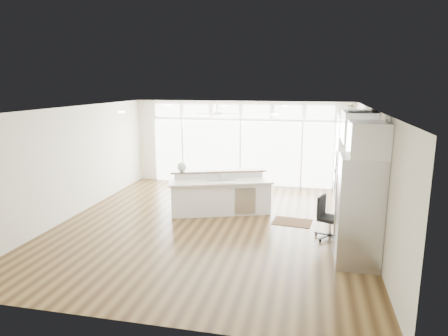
# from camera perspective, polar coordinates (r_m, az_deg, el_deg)

# --- Properties ---
(floor) EXTENTS (7.00, 8.00, 0.02)m
(floor) POSITION_cam_1_polar(r_m,az_deg,el_deg) (9.43, -1.92, -8.19)
(floor) COLOR #3D2913
(floor) RESTS_ON ground
(ceiling) EXTENTS (7.00, 8.00, 0.02)m
(ceiling) POSITION_cam_1_polar(r_m,az_deg,el_deg) (8.87, -2.05, 8.48)
(ceiling) COLOR white
(ceiling) RESTS_ON wall_back
(wall_back) EXTENTS (7.00, 0.04, 2.70)m
(wall_back) POSITION_cam_1_polar(r_m,az_deg,el_deg) (12.90, 2.42, 3.55)
(wall_back) COLOR beige
(wall_back) RESTS_ON floor
(wall_front) EXTENTS (7.00, 0.04, 2.70)m
(wall_front) POSITION_cam_1_polar(r_m,az_deg,el_deg) (5.42, -12.63, -8.77)
(wall_front) COLOR beige
(wall_front) RESTS_ON floor
(wall_left) EXTENTS (0.04, 8.00, 2.70)m
(wall_left) POSITION_cam_1_polar(r_m,az_deg,el_deg) (10.47, -20.89, 0.78)
(wall_left) COLOR beige
(wall_left) RESTS_ON floor
(wall_right) EXTENTS (0.04, 8.00, 2.70)m
(wall_right) POSITION_cam_1_polar(r_m,az_deg,el_deg) (8.87, 20.49, -1.09)
(wall_right) COLOR beige
(wall_right) RESTS_ON floor
(glass_wall) EXTENTS (5.80, 0.06, 2.08)m
(glass_wall) POSITION_cam_1_polar(r_m,az_deg,el_deg) (12.89, 2.37, 2.19)
(glass_wall) COLOR white
(glass_wall) RESTS_ON wall_back
(transom_row) EXTENTS (5.90, 0.06, 0.40)m
(transom_row) POSITION_cam_1_polar(r_m,az_deg,el_deg) (12.73, 2.42, 8.10)
(transom_row) COLOR white
(transom_row) RESTS_ON wall_back
(desk_window) EXTENTS (0.04, 0.85, 0.85)m
(desk_window) POSITION_cam_1_polar(r_m,az_deg,el_deg) (9.12, 20.08, 0.56)
(desk_window) COLOR silver
(desk_window) RESTS_ON wall_right
(ceiling_fan) EXTENTS (1.16, 1.16, 0.32)m
(ceiling_fan) POSITION_cam_1_polar(r_m,az_deg,el_deg) (11.71, -0.99, 8.26)
(ceiling_fan) COLOR white
(ceiling_fan) RESTS_ON ceiling
(recessed_lights) EXTENTS (3.40, 3.00, 0.02)m
(recessed_lights) POSITION_cam_1_polar(r_m,az_deg,el_deg) (9.06, -1.73, 8.43)
(recessed_lights) COLOR white
(recessed_lights) RESTS_ON ceiling
(oven_cabinet) EXTENTS (0.64, 1.20, 2.50)m
(oven_cabinet) POSITION_cam_1_polar(r_m,az_deg,el_deg) (10.61, 17.39, 0.61)
(oven_cabinet) COLOR white
(oven_cabinet) RESTS_ON floor
(desk_nook) EXTENTS (0.72, 1.30, 0.76)m
(desk_nook) POSITION_cam_1_polar(r_m,az_deg,el_deg) (9.37, 17.56, -6.38)
(desk_nook) COLOR white
(desk_nook) RESTS_ON floor
(upper_cabinets) EXTENTS (0.64, 1.30, 0.64)m
(upper_cabinets) POSITION_cam_1_polar(r_m,az_deg,el_deg) (8.97, 18.60, 5.66)
(upper_cabinets) COLOR white
(upper_cabinets) RESTS_ON wall_right
(refrigerator) EXTENTS (0.76, 0.90, 2.00)m
(refrigerator) POSITION_cam_1_polar(r_m,az_deg,el_deg) (7.62, 18.74, -5.79)
(refrigerator) COLOR #B6B7BB
(refrigerator) RESTS_ON floor
(fridge_cabinet) EXTENTS (0.64, 0.90, 0.60)m
(fridge_cabinet) POSITION_cam_1_polar(r_m,az_deg,el_deg) (7.35, 19.89, 3.90)
(fridge_cabinet) COLOR white
(fridge_cabinet) RESTS_ON wall_right
(framed_photos) EXTENTS (0.06, 0.22, 0.80)m
(framed_photos) POSITION_cam_1_polar(r_m,az_deg,el_deg) (9.75, 19.56, 0.40)
(framed_photos) COLOR black
(framed_photos) RESTS_ON wall_right
(kitchen_island) EXTENTS (2.76, 1.79, 1.03)m
(kitchen_island) POSITION_cam_1_polar(r_m,az_deg,el_deg) (10.12, -0.51, -3.65)
(kitchen_island) COLOR white
(kitchen_island) RESTS_ON floor
(rug) EXTENTS (0.97, 0.76, 0.01)m
(rug) POSITION_cam_1_polar(r_m,az_deg,el_deg) (9.73, 9.72, -7.61)
(rug) COLOR #321C0F
(rug) RESTS_ON floor
(office_chair) EXTENTS (0.60, 0.58, 0.91)m
(office_chair) POSITION_cam_1_polar(r_m,az_deg,el_deg) (8.77, 14.96, -6.97)
(office_chair) COLOR black
(office_chair) RESTS_ON floor
(fishbowl) EXTENTS (0.33, 0.33, 0.24)m
(fishbowl) POSITION_cam_1_polar(r_m,az_deg,el_deg) (10.29, -6.04, 0.19)
(fishbowl) COLOR silver
(fishbowl) RESTS_ON kitchen_island
(monitor) EXTENTS (0.15, 0.54, 0.45)m
(monitor) POSITION_cam_1_polar(r_m,az_deg,el_deg) (9.19, 17.30, -2.79)
(monitor) COLOR black
(monitor) RESTS_ON desk_nook
(keyboard) EXTENTS (0.16, 0.31, 0.01)m
(keyboard) POSITION_cam_1_polar(r_m,az_deg,el_deg) (9.24, 16.16, -4.04)
(keyboard) COLOR white
(keyboard) RESTS_ON desk_nook
(potted_plant) EXTENTS (0.31, 0.33, 0.23)m
(potted_plant) POSITION_cam_1_polar(r_m,az_deg,el_deg) (10.44, 17.86, 7.98)
(potted_plant) COLOR #2B5A26
(potted_plant) RESTS_ON oven_cabinet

